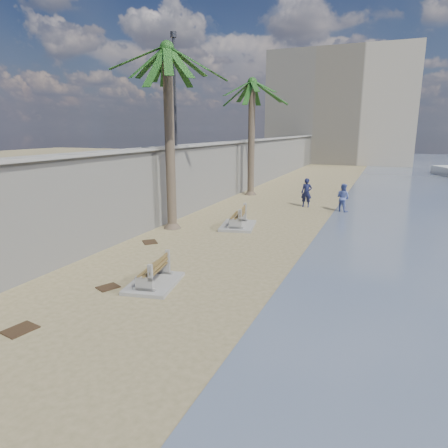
% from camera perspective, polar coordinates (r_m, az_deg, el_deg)
% --- Properties ---
extents(ground_plane, '(140.00, 140.00, 0.00)m').
position_cam_1_polar(ground_plane, '(8.36, -16.37, -18.95)').
color(ground_plane, '#8E7E57').
extents(seawall, '(0.45, 70.00, 3.50)m').
position_cam_1_polar(seawall, '(27.35, 1.39, 7.88)').
color(seawall, gray).
rests_on(seawall, ground_plane).
extents(wall_cap, '(0.80, 70.00, 0.12)m').
position_cam_1_polar(wall_cap, '(27.23, 1.42, 11.65)').
color(wall_cap, gray).
rests_on(wall_cap, seawall).
extents(end_building, '(18.00, 12.00, 14.00)m').
position_cam_1_polar(end_building, '(57.82, 16.60, 15.49)').
color(end_building, '#B7AA93').
rests_on(end_building, ground_plane).
extents(bench_near, '(1.60, 2.07, 0.78)m').
position_cam_1_polar(bench_near, '(11.75, -10.01, -7.00)').
color(bench_near, gray).
rests_on(bench_near, ground_plane).
extents(bench_far, '(1.87, 2.39, 0.89)m').
position_cam_1_polar(bench_far, '(18.29, 2.01, 0.76)').
color(bench_far, gray).
rests_on(bench_far, ground_plane).
extents(palm_mid, '(5.00, 5.00, 8.55)m').
position_cam_1_polar(palm_mid, '(18.05, -8.15, 23.31)').
color(palm_mid, brown).
rests_on(palm_mid, ground_plane).
extents(palm_back, '(5.00, 5.00, 8.23)m').
position_cam_1_polar(palm_back, '(27.31, 4.06, 19.34)').
color(palm_back, brown).
rests_on(palm_back, ground_plane).
extents(streetlight, '(0.28, 0.28, 5.12)m').
position_cam_1_polar(streetlight, '(20.05, -7.08, 19.77)').
color(streetlight, '#2D2D33').
rests_on(streetlight, wall_cap).
extents(person_a, '(0.71, 0.50, 1.91)m').
position_cam_1_polar(person_a, '(23.43, 11.72, 4.70)').
color(person_a, '#141838').
rests_on(person_a, ground_plane).
extents(person_b, '(1.02, 0.94, 1.70)m').
position_cam_1_polar(person_b, '(22.63, 16.63, 3.84)').
color(person_b, '#5060A6').
rests_on(person_b, ground_plane).
extents(debris_b, '(0.64, 0.75, 0.03)m').
position_cam_1_polar(debris_b, '(10.33, -27.13, -13.28)').
color(debris_b, '#382616').
rests_on(debris_b, ground_plane).
extents(debris_c, '(0.83, 0.83, 0.03)m').
position_cam_1_polar(debris_c, '(16.17, -10.55, -2.54)').
color(debris_c, '#382616').
rests_on(debris_c, ground_plane).
extents(debris_d, '(0.65, 0.71, 0.03)m').
position_cam_1_polar(debris_d, '(11.96, -16.23, -8.66)').
color(debris_d, '#382616').
rests_on(debris_d, ground_plane).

